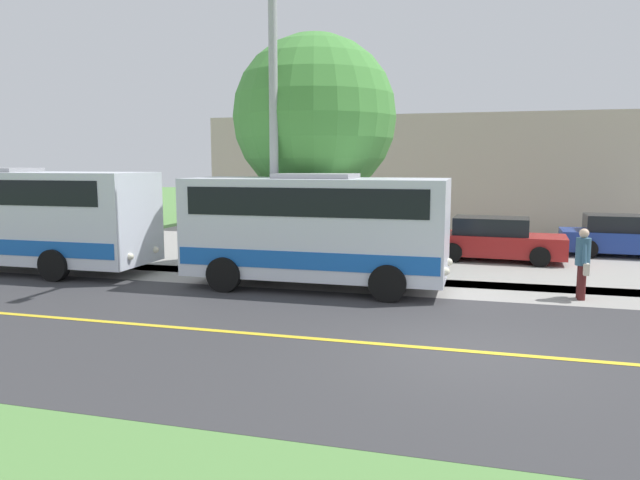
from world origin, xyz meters
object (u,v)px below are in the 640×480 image
object	(u,v)px
parked_car_near	(495,240)
shuttle_bus_front	(316,225)
tree_curbside	(315,118)
street_light_pole	(272,102)
parked_car_far	(626,237)
pedestrian_with_bags	(583,261)
commercial_building	(446,173)

from	to	relation	value
parked_car_near	shuttle_bus_front	bearing A→B (deg)	-39.30
shuttle_bus_front	tree_curbside	world-z (taller)	tree_curbside
shuttle_bus_front	parked_car_near	distance (m)	7.45
street_light_pole	parked_car_far	distance (m)	13.55
parked_car_near	street_light_pole	bearing A→B (deg)	-48.06
street_light_pole	tree_curbside	size ratio (longest dim) A/B	1.25
parked_car_near	tree_curbside	size ratio (longest dim) A/B	0.63
tree_curbside	parked_car_far	bearing A→B (deg)	116.56
shuttle_bus_front	parked_car_far	distance (m)	12.08
pedestrian_with_bags	street_light_pole	size ratio (longest dim) A/B	0.19
pedestrian_with_bags	street_light_pole	world-z (taller)	street_light_pole
parked_car_near	commercial_building	world-z (taller)	commercial_building
pedestrian_with_bags	street_light_pole	bearing A→B (deg)	-90.51
commercial_building	tree_curbside	bearing A→B (deg)	-12.85
street_light_pole	parked_car_near	bearing A→B (deg)	131.94
shuttle_bus_front	parked_car_far	bearing A→B (deg)	130.57
pedestrian_with_bags	parked_car_far	xyz separation A→B (m)	(-7.58, 2.57, -0.24)
shuttle_bus_front	tree_curbside	xyz separation A→B (m)	(-2.84, -0.84, 3.00)
street_light_pole	commercial_building	world-z (taller)	street_light_pole
shuttle_bus_front	pedestrian_with_bags	xyz separation A→B (m)	(-0.26, 6.57, -0.72)
parked_car_far	pedestrian_with_bags	bearing A→B (deg)	-18.77
pedestrian_with_bags	parked_car_near	bearing A→B (deg)	-160.91
shuttle_bus_front	commercial_building	world-z (taller)	commercial_building
parked_car_far	commercial_building	distance (m)	11.46
pedestrian_with_bags	commercial_building	xyz separation A→B (m)	(-16.58, -4.22, 1.79)
parked_car_near	parked_car_far	world-z (taller)	same
pedestrian_with_bags	shuttle_bus_front	bearing A→B (deg)	-87.77
pedestrian_with_bags	tree_curbside	bearing A→B (deg)	-109.18
tree_curbside	commercial_building	xyz separation A→B (m)	(-14.00, 3.19, -1.93)
parked_car_far	commercial_building	xyz separation A→B (m)	(-9.01, -6.80, 2.03)
parked_car_near	parked_car_far	xyz separation A→B (m)	(-2.11, 4.47, 0.00)
commercial_building	street_light_pole	bearing A→B (deg)	-12.54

